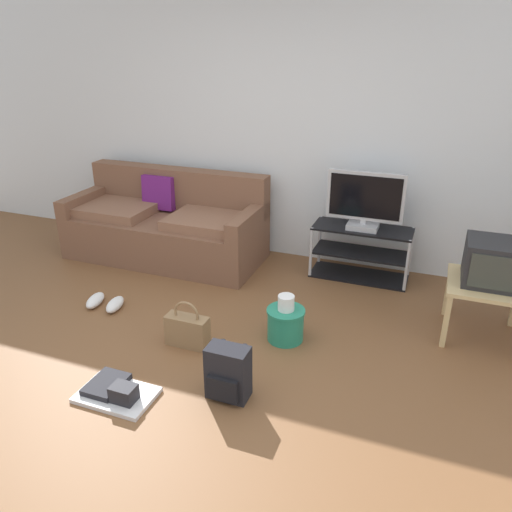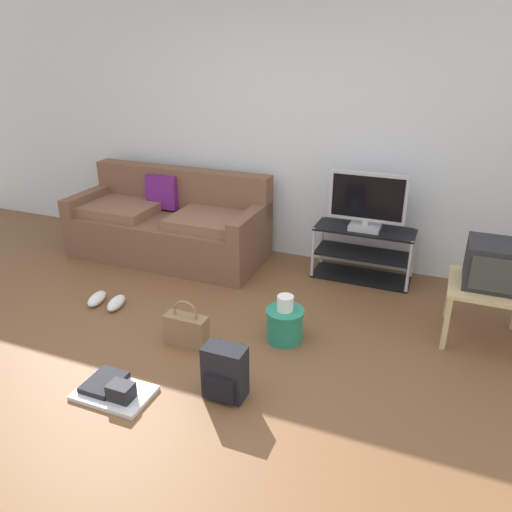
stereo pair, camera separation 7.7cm
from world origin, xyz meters
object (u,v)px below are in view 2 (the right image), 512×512
Objects in this scene: tv_stand at (363,253)px; flat_tv at (367,202)px; side_table at (488,293)px; handbag at (187,329)px; crt_tv at (493,264)px; sneakers_pair at (106,301)px; backpack at (225,373)px; couch at (170,225)px; floor_tray at (113,390)px; cleaning_bucket at (285,322)px.

tv_stand is 1.31× the size of flat_tv.
handbag is (-2.09, -0.94, -0.27)m from side_table.
crt_tv is at bearing 24.53° from handbag.
side_table is at bearing 12.45° from sneakers_pair.
crt_tv reaches higher than backpack.
flat_tv is 1.89× the size of handbag.
crt_tv is at bearing 90.00° from side_table.
couch reaches higher than handbag.
flat_tv is at bearing 93.57° from backpack.
floor_tray is (0.80, -0.97, -0.01)m from sneakers_pair.
tv_stand is at bearing 58.79° from handbag.
side_table is 2.09m from backpack.
side_table reaches higher than backpack.
cleaning_bucket is at bearing 51.74° from floor_tray.
sneakers_pair is at bearing -144.48° from tv_stand.
floor_tray is at bearing -68.48° from couch.
flat_tv is 2.22m from backpack.
handbag reaches higher than floor_tray.
tv_stand is 1.96m from handbag.
flat_tv reaches higher than crt_tv.
backpack is (-1.56, -1.37, -0.22)m from side_table.
couch is 4.09× the size of floor_tray.
tv_stand reaches higher than side_table.
flat_tv is 1.93× the size of backpack.
crt_tv is at bearing 58.31° from backpack.
flat_tv is (0.00, -0.02, 0.53)m from tv_stand.
backpack is (-0.48, -2.08, -0.60)m from flat_tv.
backpack is at bearing -100.35° from cleaning_bucket.
cleaning_bucket is at bearing 96.23° from backpack.
tv_stand is at bearing 145.61° from side_table.
flat_tv is at bearing 147.03° from crt_tv.
cleaning_bucket is at bearing 2.81° from sneakers_pair.
flat_tv is 1.91× the size of sneakers_pair.
cleaning_bucket is at bearing -157.27° from side_table.
couch is 3.16m from crt_tv.
backpack is (-1.56, -1.39, -0.45)m from crt_tv.
backpack is 0.73× the size of floor_tray.
cleaning_bucket is (-1.41, -0.61, -0.48)m from crt_tv.
flat_tv reaches higher than floor_tray.
handbag is (-1.01, -1.67, -0.12)m from tv_stand.
sneakers_pair is at bearing -167.26° from crt_tv.
floor_tray is (-1.17, -2.38, -0.22)m from tv_stand.
cleaning_bucket is (1.69, -1.12, -0.18)m from couch.
sneakers_pair is 1.26m from floor_tray.
flat_tv is at bearing 75.44° from cleaning_bucket.
flat_tv is (2.03, 0.18, 0.45)m from couch.
cleaning_bucket is at bearing -104.33° from tv_stand.
couch reaches higher than backpack.
side_table is 1.54× the size of sneakers_pair.
cleaning_bucket reaches higher than backpack.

